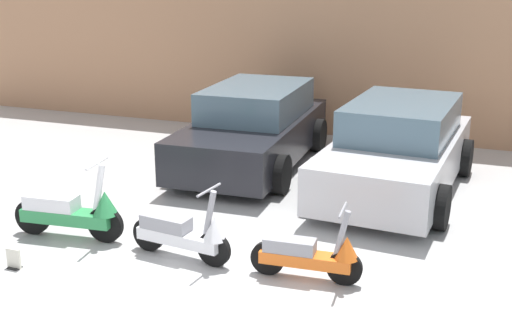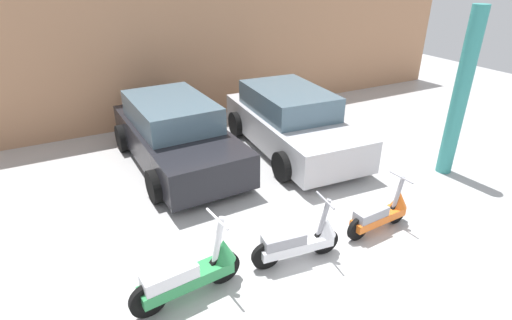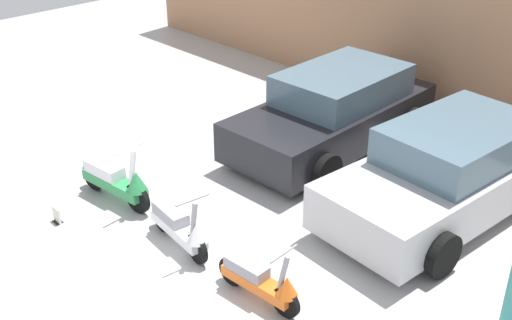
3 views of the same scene
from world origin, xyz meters
The scene contains 8 objects.
ground_plane centered at (0.00, 0.00, 0.00)m, with size 28.00×28.00×0.00m, color #B2B2B2.
wall_back centered at (0.00, 7.46, 1.76)m, with size 19.60×0.12×3.51m, color tan.
scooter_front_left centered at (-2.16, 0.61, 0.40)m, with size 1.63×0.59×1.14m.
scooter_front_right centered at (-0.42, 0.55, 0.36)m, with size 1.46×0.53×1.02m.
scooter_front_center centered at (1.25, 0.55, 0.34)m, with size 1.36×0.49×0.95m.
car_rear_left centered at (-1.04, 4.73, 0.71)m, with size 2.22×4.42×1.48m.
car_rear_center centered at (1.71, 4.19, 0.71)m, with size 2.36×4.49×1.48m.
placard_near_left_scooter centered at (-2.30, -0.43, 0.11)m, with size 0.20×0.12×0.26m.
Camera 3 is at (5.89, -4.06, 5.56)m, focal length 45.00 mm.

